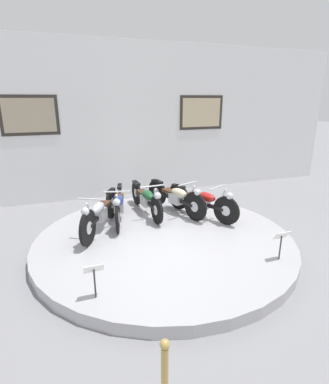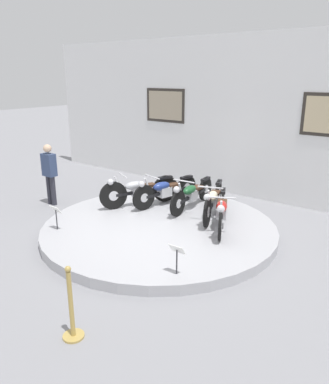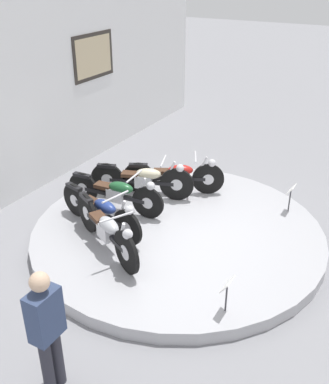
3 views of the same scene
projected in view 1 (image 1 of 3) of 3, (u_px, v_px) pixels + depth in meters
ground_plane at (164, 244)px, 5.92m from camera, size 60.00×60.00×0.00m
display_platform at (164, 240)px, 5.89m from camera, size 4.94×4.94×0.20m
back_wall at (123, 121)px, 8.46m from camera, size 14.00×0.22×4.28m
motorcycle_silver at (100, 212)px, 5.97m from camera, size 0.99×1.81×0.81m
motorcycle_blue at (119, 204)px, 6.51m from camera, size 0.62×1.92×0.78m
motorcycle_green at (146, 198)px, 6.88m from camera, size 0.54×1.95×0.78m
motorcycle_cream at (176, 197)px, 6.94m from camera, size 0.76×1.90×0.80m
motorcycle_red at (202, 201)px, 6.69m from camera, size 0.93×1.79×0.79m
info_placard_front_left at (94, 273)px, 3.93m from camera, size 0.26×0.11×0.51m
info_placard_front_centre at (281, 239)px, 4.89m from camera, size 0.26×0.11×0.51m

